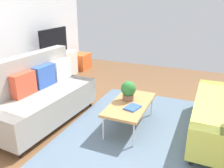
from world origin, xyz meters
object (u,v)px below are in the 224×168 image
(couch_beige, at_px, (40,96))
(table_book_0, at_px, (133,107))
(storage_trunk, at_px, (81,61))
(coffee_table, at_px, (130,105))
(tv_console, at_px, (55,67))
(tv, at_px, (54,42))
(bottle_0, at_px, (44,56))
(potted_plant, at_px, (128,90))
(vase_0, at_px, (36,56))

(couch_beige, distance_m, table_book_0, 1.53)
(couch_beige, height_order, storage_trunk, couch_beige)
(coffee_table, bearing_deg, couch_beige, 105.07)
(couch_beige, height_order, tv_console, couch_beige)
(couch_beige, relative_size, tv, 1.95)
(table_book_0, distance_m, bottle_0, 2.81)
(tv_console, bearing_deg, potted_plant, -119.60)
(tv, bearing_deg, potted_plant, -119.81)
(vase_0, bearing_deg, couch_beige, -138.80)
(tv_console, height_order, vase_0, vase_0)
(table_book_0, height_order, bottle_0, bottle_0)
(storage_trunk, xyz_separation_m, bottle_0, (-1.52, 0.06, 0.50))
(tv_console, distance_m, table_book_0, 3.04)
(storage_trunk, height_order, vase_0, vase_0)
(coffee_table, height_order, bottle_0, bottle_0)
(couch_beige, distance_m, bottle_0, 1.77)
(coffee_table, xyz_separation_m, table_book_0, (-0.16, -0.09, 0.04))
(storage_trunk, xyz_separation_m, potted_plant, (-2.47, -2.31, 0.37))
(storage_trunk, height_order, potted_plant, potted_plant)
(tv_console, height_order, tv, tv)
(tv, height_order, table_book_0, tv)
(storage_trunk, bearing_deg, coffee_table, -137.12)
(potted_plant, xyz_separation_m, vase_0, (0.79, 2.46, 0.15))
(storage_trunk, distance_m, vase_0, 1.76)
(tv, bearing_deg, bottle_0, -177.27)
(couch_beige, bearing_deg, potted_plant, 112.69)
(storage_trunk, xyz_separation_m, table_book_0, (-2.72, -2.47, 0.21))
(coffee_table, bearing_deg, bottle_0, 66.89)
(potted_plant, bearing_deg, bottle_0, 68.17)
(couch_beige, bearing_deg, storage_trunk, -158.51)
(storage_trunk, xyz_separation_m, vase_0, (-1.68, 0.15, 0.52))
(couch_beige, height_order, potted_plant, couch_beige)
(tv_console, distance_m, vase_0, 0.72)
(table_book_0, distance_m, vase_0, 2.83)
(tv_console, bearing_deg, storage_trunk, -5.19)
(tv_console, height_order, bottle_0, bottle_0)
(couch_beige, relative_size, potted_plant, 6.11)
(couch_beige, xyz_separation_m, bottle_0, (1.42, 1.02, 0.27))
(coffee_table, height_order, table_book_0, table_book_0)
(table_book_0, relative_size, bottle_0, 1.55)
(coffee_table, relative_size, tv, 1.10)
(couch_beige, height_order, vase_0, couch_beige)
(storage_trunk, relative_size, potted_plant, 1.63)
(vase_0, height_order, bottle_0, vase_0)
(couch_beige, bearing_deg, table_book_0, 101.95)
(table_book_0, bearing_deg, storage_trunk, 42.26)
(potted_plant, distance_m, table_book_0, 0.33)
(couch_beige, xyz_separation_m, potted_plant, (0.47, -1.36, 0.14))
(tv, distance_m, potted_plant, 2.78)
(vase_0, xyz_separation_m, bottle_0, (0.16, -0.09, -0.02))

